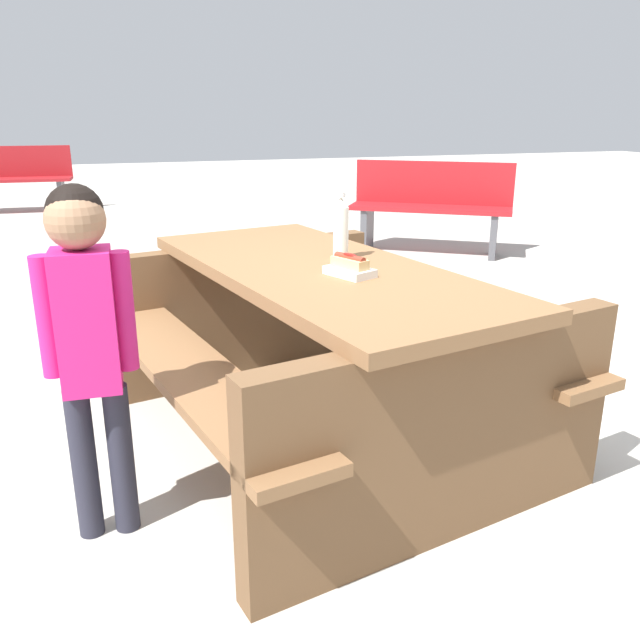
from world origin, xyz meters
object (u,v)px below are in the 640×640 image
(child_in_coat, at_px, (87,322))
(park_bench_near, at_px, (431,205))
(picnic_table, at_px, (320,339))
(soda_bottle, at_px, (341,228))
(hotdog_tray, at_px, (350,267))
(park_bench_far, at_px, (12,178))

(child_in_coat, bearing_deg, park_bench_near, 140.14)
(picnic_table, height_order, soda_bottle, soda_bottle)
(picnic_table, distance_m, hotdog_tray, 0.39)
(child_in_coat, xyz_separation_m, park_bench_far, (-7.64, -1.04, -0.28))
(hotdog_tray, distance_m, park_bench_far, 7.69)
(soda_bottle, height_order, child_in_coat, child_in_coat)
(picnic_table, distance_m, soda_bottle, 0.46)
(soda_bottle, height_order, hotdog_tray, soda_bottle)
(picnic_table, bearing_deg, hotdog_tray, 15.86)
(picnic_table, height_order, park_bench_near, park_bench_near)
(hotdog_tray, bearing_deg, picnic_table, -164.14)
(picnic_table, distance_m, park_bench_near, 3.90)
(hotdog_tray, distance_m, park_bench_near, 4.05)
(soda_bottle, distance_m, park_bench_far, 7.45)
(picnic_table, bearing_deg, park_bench_near, 146.18)
(picnic_table, bearing_deg, park_bench_far, -165.29)
(hotdog_tray, bearing_deg, park_bench_far, -165.26)
(park_bench_near, bearing_deg, picnic_table, -33.82)
(soda_bottle, relative_size, park_bench_near, 0.18)
(soda_bottle, relative_size, hotdog_tray, 1.29)
(soda_bottle, xyz_separation_m, park_bench_near, (-3.15, 2.05, -0.43))
(child_in_coat, distance_m, park_bench_far, 7.72)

